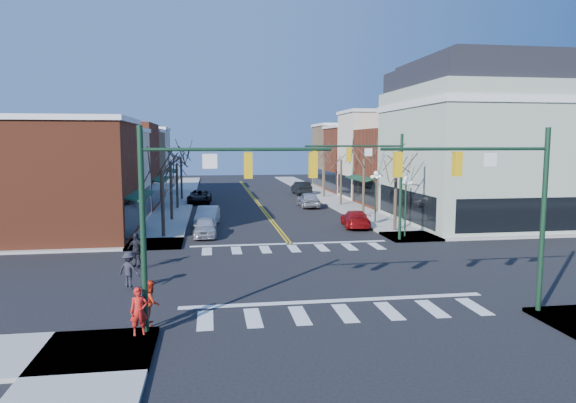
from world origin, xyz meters
name	(u,v)px	position (x,y,z in m)	size (l,w,h in m)	color
ground	(313,273)	(0.00, 0.00, 0.00)	(160.00, 160.00, 0.00)	black
sidewalk_left	(169,218)	(-8.75, 20.00, 0.07)	(3.50, 70.00, 0.15)	#9E9B93
sidewalk_right	(364,214)	(8.75, 20.00, 0.07)	(3.50, 70.00, 0.15)	#9E9B93
bldg_left_brick_a	(56,181)	(-15.50, 11.75, 4.00)	(10.00, 8.50, 8.00)	maroon
bldg_left_stucco_a	(84,177)	(-15.50, 19.50, 3.75)	(10.00, 7.00, 7.50)	beige
bldg_left_brick_b	(103,167)	(-15.50, 27.50, 4.25)	(10.00, 9.00, 8.50)	maroon
bldg_left_tan	(118,167)	(-15.50, 35.75, 3.90)	(10.00, 7.50, 7.80)	#8D714E
bldg_left_stucco_b	(129,162)	(-15.50, 43.50, 4.10)	(10.00, 8.00, 8.20)	beige
bldg_right_brick_a	(411,168)	(15.50, 25.75, 4.00)	(10.00, 8.50, 8.00)	maroon
bldg_right_stucco	(386,156)	(15.50, 33.50, 5.00)	(10.00, 7.00, 10.00)	beige
bldg_right_brick_b	(367,160)	(15.50, 41.00, 4.25)	(10.00, 8.00, 8.50)	maroon
bldg_right_tan	(350,157)	(15.50, 49.00, 4.50)	(10.00, 8.00, 9.00)	#8D714E
victorian_corner	(476,142)	(16.50, 14.50, 6.66)	(12.25, 14.25, 13.30)	#A8B39B
traffic_mast_near_left	(198,199)	(-5.55, -7.40, 4.71)	(6.60, 0.28, 7.20)	#14331E
traffic_mast_near_right	(499,194)	(5.55, -7.40, 4.71)	(6.60, 0.28, 7.20)	#14331E
traffic_mast_far_right	(374,172)	(5.55, 7.40, 4.71)	(6.60, 0.28, 7.20)	#14331E
lamppost_corner	(406,196)	(8.20, 8.50, 2.96)	(0.36, 0.36, 4.33)	#14331E
lamppost_midblock	(376,188)	(8.20, 15.00, 2.96)	(0.36, 0.36, 4.33)	#14331E
tree_left_a	(163,204)	(-8.40, 11.00, 2.38)	(0.24, 0.24, 4.76)	#382B21
tree_left_b	(171,191)	(-8.40, 19.00, 2.52)	(0.24, 0.24, 5.04)	#382B21
tree_left_c	(177,186)	(-8.40, 27.00, 2.27)	(0.24, 0.24, 4.55)	#382B21
tree_left_d	(181,179)	(-8.40, 35.00, 2.45)	(0.24, 0.24, 4.90)	#382B21
tree_right_a	(395,201)	(8.40, 11.00, 2.31)	(0.24, 0.24, 4.62)	#382B21
tree_right_b	(364,188)	(8.40, 19.00, 2.59)	(0.24, 0.24, 5.18)	#382B21
tree_right_c	(341,183)	(8.40, 27.00, 2.42)	(0.24, 0.24, 4.83)	#382B21
tree_right_d	(324,177)	(8.40, 35.00, 2.48)	(0.24, 0.24, 4.97)	#382B21
car_left_near	(205,227)	(-5.54, 11.24, 0.69)	(1.63, 4.05, 1.38)	silver
car_left_mid	(207,216)	(-5.39, 16.27, 0.76)	(1.60, 4.59, 1.51)	silver
car_left_far	(200,197)	(-6.31, 31.66, 0.73)	(2.41, 5.24, 1.46)	black
car_right_near	(355,219)	(6.08, 13.49, 0.68)	(1.89, 4.65, 1.35)	maroon
car_right_mid	(308,200)	(4.80, 26.30, 0.80)	(1.88, 4.67, 1.59)	#B5B5BA
car_right_far	(301,188)	(6.40, 39.31, 0.83)	(1.77, 5.06, 1.67)	black
pedestrian_red_a	(139,311)	(-7.58, -7.70, 0.97)	(0.60, 0.39, 1.63)	red
pedestrian_red_b	(151,302)	(-7.30, -6.73, 0.96)	(0.78, 0.61, 1.62)	red
pedestrian_dark_a	(136,250)	(-9.01, 2.12, 1.07)	(1.07, 0.45, 1.83)	black
pedestrian_dark_b	(129,269)	(-8.80, -1.70, 0.96)	(1.05, 0.60, 1.62)	black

